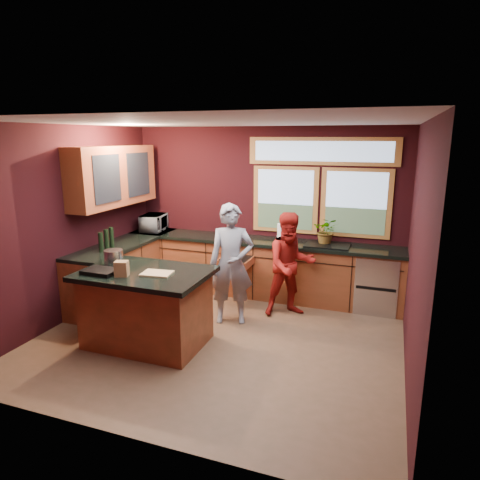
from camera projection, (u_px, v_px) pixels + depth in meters
The scene contains 14 objects.
floor at pixel (219, 338), 5.52m from camera, with size 4.50×4.50×0.00m, color brown.
room_shell at pixel (185, 194), 5.59m from camera, with size 4.52×4.02×2.71m.
back_counter at pixel (270, 268), 6.90m from camera, with size 4.50×0.64×0.93m.
left_counter at pixel (126, 270), 6.83m from camera, with size 0.64×2.30×0.93m.
island at pixel (147, 307), 5.30m from camera, with size 1.55×1.05×0.95m.
person_grey at pixel (231, 264), 5.85m from camera, with size 0.61×0.40×1.67m, color slate.
person_red at pixel (290, 265), 6.11m from camera, with size 0.73×0.57×1.51m, color maroon.
microwave at pixel (154, 223), 7.46m from camera, with size 0.52×0.35×0.29m, color #999999.
potted_plant at pixel (326, 231), 6.51m from camera, with size 0.37×0.32×0.41m, color #999999.
paper_towel at pixel (281, 233), 6.71m from camera, with size 0.12×0.12×0.28m, color white.
cutting_board at pixel (157, 273), 5.07m from camera, with size 0.35×0.25×0.02m, color tan.
stock_pot at pixel (114, 257), 5.48m from camera, with size 0.24×0.24×0.18m, color silver.
paper_bag at pixel (122, 269), 4.99m from camera, with size 0.15×0.12×0.18m, color brown.
black_tray at pixel (101, 271), 5.10m from camera, with size 0.40×0.28×0.05m, color black.
Camera 1 is at (1.97, -4.68, 2.53)m, focal length 32.00 mm.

